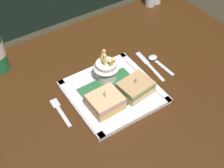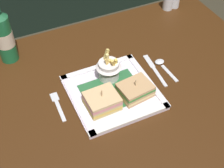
{
  "view_description": "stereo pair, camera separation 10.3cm",
  "coord_description": "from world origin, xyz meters",
  "px_view_note": "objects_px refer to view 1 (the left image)",
  "views": [
    {
      "loc": [
        -0.39,
        -0.61,
        1.51
      ],
      "look_at": [
        0.0,
        -0.01,
        0.77
      ],
      "focal_mm": 51.4,
      "sensor_mm": 36.0,
      "label": 1
    },
    {
      "loc": [
        -0.3,
        -0.66,
        1.51
      ],
      "look_at": [
        0.0,
        -0.01,
        0.77
      ],
      "focal_mm": 51.4,
      "sensor_mm": 36.0,
      "label": 2
    }
  ],
  "objects_px": {
    "square_plate": "(113,92)",
    "sandwich_half_right": "(136,88)",
    "fork": "(60,111)",
    "spoon": "(156,60)",
    "knife": "(149,65)",
    "dining_table": "(111,116)",
    "fries_cup": "(106,68)",
    "sandwich_half_left": "(105,102)"
  },
  "relations": [
    {
      "from": "fries_cup",
      "to": "dining_table",
      "type": "bearing_deg",
      "value": -107.89
    },
    {
      "from": "dining_table",
      "to": "sandwich_half_left",
      "type": "relative_size",
      "value": 11.76
    },
    {
      "from": "square_plate",
      "to": "knife",
      "type": "bearing_deg",
      "value": 14.17
    },
    {
      "from": "sandwich_half_right",
      "to": "fork",
      "type": "height_order",
      "value": "sandwich_half_right"
    },
    {
      "from": "dining_table",
      "to": "fork",
      "type": "bearing_deg",
      "value": 174.55
    },
    {
      "from": "square_plate",
      "to": "fries_cup",
      "type": "bearing_deg",
      "value": 78.01
    },
    {
      "from": "fries_cup",
      "to": "knife",
      "type": "distance_m",
      "value": 0.18
    },
    {
      "from": "dining_table",
      "to": "fork",
      "type": "relative_size",
      "value": 9.46
    },
    {
      "from": "fork",
      "to": "knife",
      "type": "distance_m",
      "value": 0.37
    },
    {
      "from": "square_plate",
      "to": "knife",
      "type": "distance_m",
      "value": 0.19
    },
    {
      "from": "square_plate",
      "to": "spoon",
      "type": "height_order",
      "value": "square_plate"
    },
    {
      "from": "sandwich_half_right",
      "to": "spoon",
      "type": "height_order",
      "value": "sandwich_half_right"
    },
    {
      "from": "sandwich_half_left",
      "to": "square_plate",
      "type": "bearing_deg",
      "value": 35.7
    },
    {
      "from": "fork",
      "to": "sandwich_half_left",
      "type": "bearing_deg",
      "value": -29.93
    },
    {
      "from": "sandwich_half_right",
      "to": "square_plate",
      "type": "bearing_deg",
      "value": 144.3
    },
    {
      "from": "knife",
      "to": "spoon",
      "type": "distance_m",
      "value": 0.04
    },
    {
      "from": "sandwich_half_right",
      "to": "knife",
      "type": "height_order",
      "value": "sandwich_half_right"
    },
    {
      "from": "dining_table",
      "to": "square_plate",
      "type": "height_order",
      "value": "square_plate"
    },
    {
      "from": "fork",
      "to": "spoon",
      "type": "relative_size",
      "value": 1.03
    },
    {
      "from": "fork",
      "to": "spoon",
      "type": "xyz_separation_m",
      "value": [
        0.4,
        0.02,
        0.0
      ]
    },
    {
      "from": "dining_table",
      "to": "sandwich_half_right",
      "type": "xyz_separation_m",
      "value": [
        0.06,
        -0.05,
        0.16
      ]
    },
    {
      "from": "sandwich_half_left",
      "to": "fork",
      "type": "xyz_separation_m",
      "value": [
        -0.12,
        0.07,
        -0.03
      ]
    },
    {
      "from": "fries_cup",
      "to": "knife",
      "type": "bearing_deg",
      "value": -6.84
    },
    {
      "from": "dining_table",
      "to": "spoon",
      "type": "relative_size",
      "value": 9.74
    },
    {
      "from": "sandwich_half_left",
      "to": "fries_cup",
      "type": "distance_m",
      "value": 0.13
    },
    {
      "from": "fork",
      "to": "fries_cup",
      "type": "bearing_deg",
      "value": 10.43
    },
    {
      "from": "knife",
      "to": "fries_cup",
      "type": "bearing_deg",
      "value": 173.16
    },
    {
      "from": "fries_cup",
      "to": "fork",
      "type": "bearing_deg",
      "value": -169.57
    },
    {
      "from": "sandwich_half_left",
      "to": "fries_cup",
      "type": "bearing_deg",
      "value": 56.25
    },
    {
      "from": "square_plate",
      "to": "knife",
      "type": "xyz_separation_m",
      "value": [
        0.18,
        0.05,
        -0.0
      ]
    },
    {
      "from": "dining_table",
      "to": "sandwich_half_right",
      "type": "relative_size",
      "value": 10.76
    },
    {
      "from": "fries_cup",
      "to": "knife",
      "type": "relative_size",
      "value": 0.62
    },
    {
      "from": "fries_cup",
      "to": "square_plate",
      "type": "bearing_deg",
      "value": -101.99
    },
    {
      "from": "sandwich_half_right",
      "to": "fork",
      "type": "relative_size",
      "value": 0.88
    },
    {
      "from": "square_plate",
      "to": "sandwich_half_right",
      "type": "height_order",
      "value": "sandwich_half_right"
    },
    {
      "from": "square_plate",
      "to": "spoon",
      "type": "xyz_separation_m",
      "value": [
        0.22,
        0.05,
        -0.0
      ]
    },
    {
      "from": "dining_table",
      "to": "fries_cup",
      "type": "distance_m",
      "value": 0.2
    },
    {
      "from": "spoon",
      "to": "square_plate",
      "type": "bearing_deg",
      "value": -167.04
    },
    {
      "from": "square_plate",
      "to": "sandwich_half_left",
      "type": "height_order",
      "value": "sandwich_half_left"
    },
    {
      "from": "square_plate",
      "to": "fork",
      "type": "relative_size",
      "value": 2.15
    },
    {
      "from": "sandwich_half_left",
      "to": "dining_table",
      "type": "bearing_deg",
      "value": 44.84
    },
    {
      "from": "dining_table",
      "to": "spoon",
      "type": "height_order",
      "value": "spoon"
    }
  ]
}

